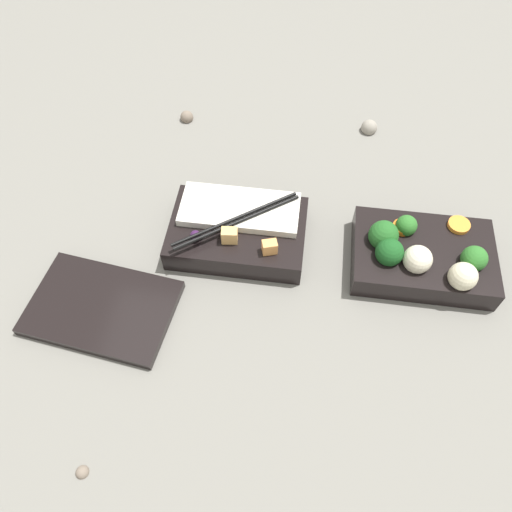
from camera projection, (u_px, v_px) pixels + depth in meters
ground_plane at (327, 250)px, 0.74m from camera, size 3.00×3.00×0.00m
bento_tray_vegetable at (422, 255)px, 0.70m from camera, size 0.20×0.13×0.07m
bento_tray_rice at (238, 231)px, 0.73m from camera, size 0.20×0.13×0.06m
bento_lid at (102, 307)px, 0.68m from camera, size 0.21×0.15×0.01m
pebble_0 at (82, 472)px, 0.56m from camera, size 0.02×0.02×0.02m
pebble_1 at (187, 117)px, 0.90m from camera, size 0.02×0.02×0.02m
pebble_2 at (369, 128)px, 0.88m from camera, size 0.03×0.03×0.03m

